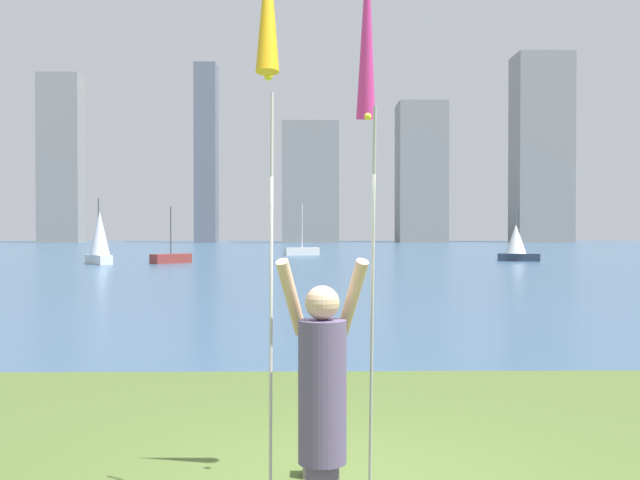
# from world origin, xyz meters

# --- Properties ---
(ground) EXTENTS (120.00, 138.00, 0.12)m
(ground) POSITION_xyz_m (0.00, 50.95, -0.06)
(ground) COLOR #475B28
(person) EXTENTS (0.69, 0.51, 1.90)m
(person) POSITION_xyz_m (-0.24, -0.94, 0.93)
(person) COLOR #594C72
(person) RESTS_ON ground
(kite_flag_left) EXTENTS (0.16, 0.81, 4.15)m
(kite_flag_left) POSITION_xyz_m (-0.61, -1.16, 3.51)
(kite_flag_left) COLOR #B2B2B7
(kite_flag_left) RESTS_ON ground
(kite_flag_right) EXTENTS (0.16, 0.97, 4.50)m
(kite_flag_right) POSITION_xyz_m (0.14, -0.20, 3.66)
(kite_flag_right) COLOR #B2B2B7
(kite_flag_right) RESTS_ON ground
(bag) EXTENTS (0.20, 0.19, 0.25)m
(bag) POSITION_xyz_m (-0.28, 0.10, 0.12)
(bag) COLOR #4C4742
(bag) RESTS_ON ground
(sailboat_1) EXTENTS (1.99, 2.27, 3.81)m
(sailboat_1) POSITION_xyz_m (-12.29, 38.59, 1.46)
(sailboat_1) COLOR silver
(sailboat_1) RESTS_ON ground
(sailboat_2) EXTENTS (2.73, 1.37, 3.96)m
(sailboat_2) POSITION_xyz_m (-0.74, 53.47, 0.32)
(sailboat_2) COLOR silver
(sailboat_2) RESTS_ON ground
(sailboat_3) EXTENTS (2.33, 2.32, 3.37)m
(sailboat_3) POSITION_xyz_m (-8.43, 39.97, 0.30)
(sailboat_3) COLOR maroon
(sailboat_3) RESTS_ON ground
(sailboat_8) EXTENTS (2.73, 1.68, 3.31)m
(sailboat_8) POSITION_xyz_m (12.90, 42.65, 1.10)
(sailboat_8) COLOR #333D51
(sailboat_8) RESTS_ON ground
(skyline_tower_0) EXTENTS (5.84, 4.06, 23.80)m
(skyline_tower_0) POSITION_xyz_m (-35.26, 105.05, 11.90)
(skyline_tower_0) COLOR gray
(skyline_tower_0) RESTS_ON ground
(skyline_tower_1) EXTENTS (3.03, 4.09, 25.19)m
(skyline_tower_1) POSITION_xyz_m (-14.64, 104.63, 12.60)
(skyline_tower_1) COLOR slate
(skyline_tower_1) RESTS_ON ground
(skyline_tower_2) EXTENTS (7.85, 4.53, 16.88)m
(skyline_tower_2) POSITION_xyz_m (0.10, 103.09, 8.44)
(skyline_tower_2) COLOR gray
(skyline_tower_2) RESTS_ON ground
(skyline_tower_3) EXTENTS (6.91, 7.00, 20.10)m
(skyline_tower_3) POSITION_xyz_m (16.20, 106.82, 10.05)
(skyline_tower_3) COLOR gray
(skyline_tower_3) RESTS_ON ground
(skyline_tower_4) EXTENTS (7.91, 6.59, 27.07)m
(skyline_tower_4) POSITION_xyz_m (33.56, 106.33, 13.53)
(skyline_tower_4) COLOR gray
(skyline_tower_4) RESTS_ON ground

